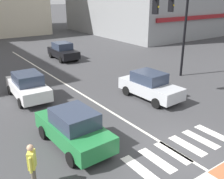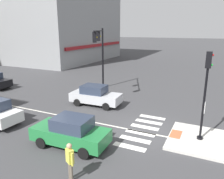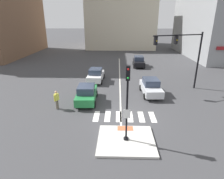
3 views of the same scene
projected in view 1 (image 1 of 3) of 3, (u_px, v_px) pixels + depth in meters
The scene contains 15 objects.
ground_plane at pixel (184, 151), 10.75m from camera, with size 300.00×300.00×0.00m, color #3D3D3F.
tactile_pad_front at pixel (224, 171), 9.30m from camera, with size 1.10×0.60×0.01m, color #DB5B38.
crosswalk_stripe_a at pixel (139, 168), 9.67m from camera, with size 0.44×1.80×0.01m, color silver.
crosswalk_stripe_b at pixel (157, 160), 10.16m from camera, with size 0.44×1.80×0.01m, color silver.
crosswalk_stripe_c at pixel (173, 152), 10.65m from camera, with size 0.44×1.80×0.01m, color silver.
crosswalk_stripe_d at pixel (187, 145), 11.14m from camera, with size 0.44×1.80×0.01m, color silver.
crosswalk_stripe_e at pixel (201, 139), 11.62m from camera, with size 0.44×1.80×0.01m, color silver.
crosswalk_stripe_f at pixel (213, 133), 12.11m from camera, with size 0.44×1.80×0.01m, color silver.
lane_centre_line at pixel (69, 86), 18.27m from camera, with size 0.14×28.00×0.01m, color silver.
traffic_light_mast at pixel (177, 22), 17.65m from camera, with size 5.49×2.32×6.12m.
car_silver_eastbound_mid at pixel (150, 86), 15.95m from camera, with size 2.01×4.18×1.64m.
car_white_westbound_far at pixel (28, 86), 15.90m from camera, with size 1.96×4.16×1.64m.
car_green_westbound_near at pixel (74, 128), 10.92m from camera, with size 1.97×4.17×1.64m.
car_black_eastbound_distant at pixel (63, 51), 25.49m from camera, with size 1.93×4.14×1.64m.
pedestrian_at_curb_left at pixel (32, 163), 8.37m from camera, with size 0.37×0.49×1.67m.
Camera 1 is at (-7.72, -5.82, 6.11)m, focal length 41.76 mm.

